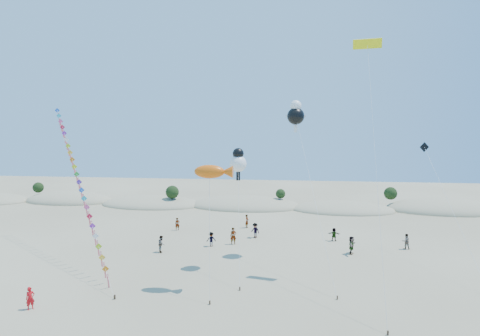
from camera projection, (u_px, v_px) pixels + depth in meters
name	position (u px, v px, depth m)	size (l,w,h in m)	color
dune_ridge	(251.00, 206.00, 67.32)	(145.30, 11.49, 5.57)	gray
kite_train	(77.00, 176.00, 40.68)	(15.48, 18.05, 16.09)	#3F2D1E
fish_kite	(214.00, 172.00, 32.42)	(3.17, 4.02, 10.20)	#3F2D1E
cartoon_kite_low	(238.00, 162.00, 37.49)	(1.72, 6.72, 11.31)	#3F2D1E
cartoon_kite_high	(296.00, 114.00, 40.94)	(4.26, 12.23, 16.00)	#3F2D1E
parafoil_kite	(368.00, 47.00, 34.75)	(2.48, 12.13, 20.92)	#3F2D1E
dark_kite	(438.00, 177.00, 40.60)	(1.53, 14.45, 11.63)	#3F2D1E
flyer_foreground	(30.00, 298.00, 29.12)	(0.61, 0.40, 1.66)	red
beachgoers	(277.00, 237.00, 45.36)	(27.78, 12.39, 1.91)	slate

